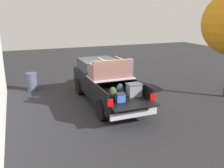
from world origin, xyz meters
TOP-DOWN VIEW (x-y plane):
  - ground_plane at (0.00, 0.00)m, footprint 40.00×40.00m
  - pickup_truck at (0.37, -0.00)m, footprint 6.05×2.06m
  - trash_can at (3.47, 3.19)m, footprint 0.60×0.60m

SIDE VIEW (x-z plane):
  - ground_plane at x=0.00m, z-range 0.00..0.00m
  - trash_can at x=3.47m, z-range 0.01..0.99m
  - pickup_truck at x=0.37m, z-range -0.14..2.09m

